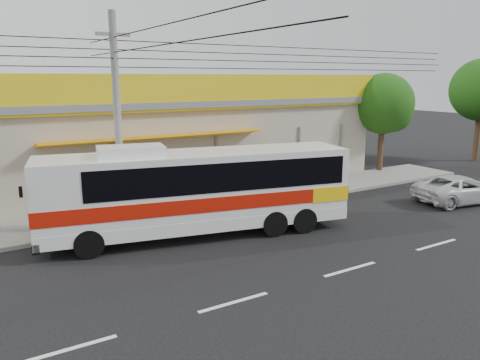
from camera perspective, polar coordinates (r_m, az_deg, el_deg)
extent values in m
plane|color=black|center=(16.17, 7.02, -7.78)|extent=(120.00, 120.00, 0.00)
cube|color=gray|center=(20.95, -3.20, -2.79)|extent=(30.00, 3.20, 0.15)
cube|color=#9E937F|center=(25.53, -9.24, 4.45)|extent=(22.00, 8.00, 4.20)
cube|color=#5A5D61|center=(25.33, -9.42, 9.50)|extent=(22.60, 8.60, 0.30)
cube|color=gold|center=(21.55, -5.26, 10.60)|extent=(22.00, 0.24, 1.60)
cube|color=#B32F09|center=(20.71, -10.27, 10.39)|extent=(9.00, 0.10, 1.20)
cube|color=#188016|center=(25.08, 8.46, 10.76)|extent=(2.40, 0.10, 1.10)
cube|color=navy|center=(26.89, 12.97, 10.69)|extent=(2.20, 0.10, 1.10)
cube|color=#EDA20D|center=(20.72, -9.92, 5.13)|extent=(10.00, 1.20, 0.37)
cube|color=silver|center=(16.55, -5.17, -1.08)|extent=(11.03, 4.47, 2.61)
cube|color=#B41507|center=(16.63, -5.15, -2.14)|extent=(11.08, 4.52, 0.49)
cube|color=#E7B70C|center=(18.30, 9.20, -0.91)|extent=(1.89, 2.56, 0.54)
cube|color=black|center=(16.59, -3.10, 1.05)|extent=(9.28, 4.13, 0.99)
cube|color=black|center=(16.07, -23.94, -1.05)|extent=(0.56, 1.97, 1.35)
cube|color=silver|center=(15.89, -13.17, 3.47)|extent=(2.38, 1.69, 0.32)
cylinder|color=black|center=(15.47, -17.93, -7.42)|extent=(0.98, 0.48, 0.94)
cylinder|color=black|center=(17.40, -18.13, -5.23)|extent=(0.98, 0.48, 0.94)
cylinder|color=black|center=(17.22, 7.79, -4.90)|extent=(0.98, 0.48, 0.94)
cylinder|color=black|center=(18.98, 5.01, -3.20)|extent=(0.98, 0.48, 0.94)
imported|color=silver|center=(23.40, 25.35, -1.00)|extent=(4.72, 2.79, 1.23)
cylinder|color=#5D5D5B|center=(16.84, -14.64, 6.24)|extent=(0.25, 0.25, 7.73)
cube|color=#5D5D5B|center=(16.81, -15.24, 16.77)|extent=(1.16, 0.12, 0.12)
cylinder|color=#382216|center=(29.02, 16.76, 3.79)|extent=(0.33, 0.33, 2.96)
sphere|color=#16470F|center=(28.78, 17.09, 8.90)|extent=(3.52, 3.52, 3.52)
sphere|color=#16470F|center=(29.05, 18.16, 7.76)|extent=(2.22, 2.22, 2.22)
cylinder|color=#382216|center=(35.50, 26.93, 4.87)|extent=(0.39, 0.39, 3.47)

